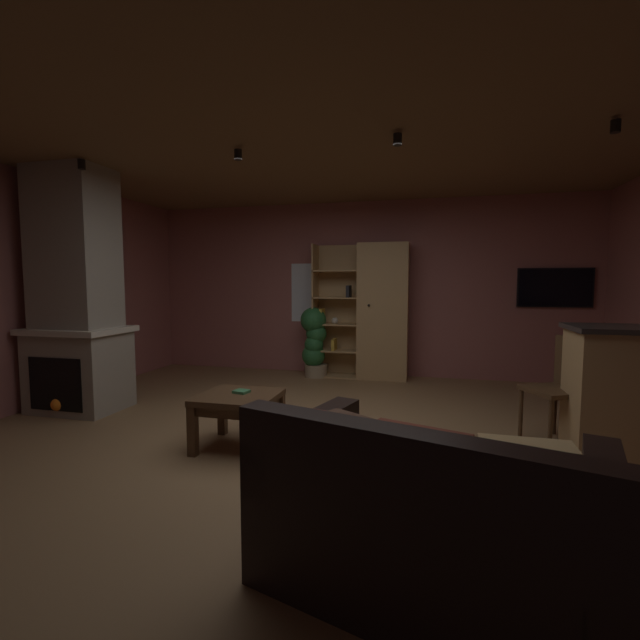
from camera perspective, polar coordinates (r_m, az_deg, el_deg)
name	(u,v)px	position (r m, az deg, el deg)	size (l,w,h in m)	color
floor	(309,447)	(3.86, -1.47, -16.37)	(6.55, 6.12, 0.02)	olive
wall_back	(362,289)	(6.63, 5.57, 4.08)	(6.67, 0.06, 2.60)	#9E5B56
ceiling	(308,131)	(3.81, -1.57, 23.63)	(6.55, 6.12, 0.02)	brown
window_pane_back	(312,293)	(6.76, -1.05, 3.60)	(0.66, 0.01, 0.91)	white
stone_fireplace	(76,303)	(5.38, -29.37, 1.94)	(0.99, 0.75, 2.60)	gray
bookshelf_cabinet	(377,312)	(6.35, 7.45, 1.03)	(1.38, 0.41, 1.96)	tan
leather_couch	(425,520)	(2.23, 13.67, -24.22)	(1.69, 1.32, 0.84)	black
coffee_table	(239,405)	(3.79, -10.65, -10.89)	(0.64, 0.60, 0.46)	#4C331E
table_book_0	(241,392)	(3.80, -10.29, -9.23)	(0.12, 0.11, 0.02)	#387247
dining_chair	(562,382)	(4.35, 29.22, -7.17)	(0.56, 0.56, 0.92)	#4C331E
potted_floor_plant	(314,340)	(6.44, -0.76, -2.71)	(0.39, 0.38, 1.03)	#9E896B
wall_mounted_tv	(555,288)	(6.72, 28.46, 3.76)	(0.95, 0.06, 0.53)	black
track_light_spot_0	(82,164)	(5.01, -28.84, 17.48)	(0.07, 0.07, 0.09)	black
track_light_spot_1	(238,155)	(4.21, -10.72, 20.55)	(0.07, 0.07, 0.09)	black
track_light_spot_2	(398,140)	(3.80, 10.16, 22.30)	(0.07, 0.07, 0.09)	black
track_light_spot_3	(616,126)	(4.09, 34.32, 20.27)	(0.07, 0.07, 0.09)	black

